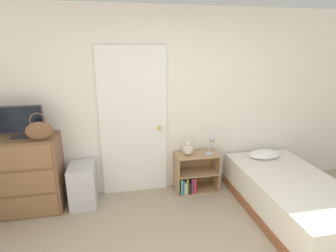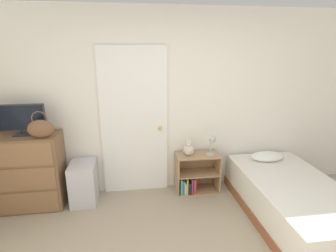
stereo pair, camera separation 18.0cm
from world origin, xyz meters
name	(u,v)px [view 2 (the right image)]	position (x,y,z in m)	size (l,w,h in m)	color
wall_back	(174,103)	(0.00, 2.15, 1.27)	(10.00, 0.06, 2.55)	white
door_closed	(134,123)	(-0.55, 2.10, 1.03)	(0.92, 0.09, 2.06)	white
dresser	(30,171)	(-1.92, 1.87, 0.49)	(0.81, 0.46, 0.99)	brown
tv	(21,119)	(-1.93, 1.90, 1.19)	(0.57, 0.16, 0.39)	#2D2D33
handbag	(41,128)	(-1.67, 1.74, 1.10)	(0.31, 0.11, 0.33)	brown
storage_bin	(84,182)	(-1.27, 1.88, 0.28)	(0.33, 0.43, 0.56)	silver
bookshelf	(194,176)	(0.27, 1.95, 0.24)	(0.62, 0.32, 0.57)	tan
teddy_bear	(189,149)	(0.18, 1.94, 0.67)	(0.15, 0.15, 0.23)	beige
desk_lamp	(212,141)	(0.51, 1.90, 0.78)	(0.13, 0.12, 0.29)	#B2B2B7
bed	(293,200)	(1.32, 1.15, 0.24)	(1.04, 1.92, 0.59)	brown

